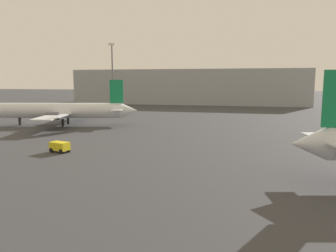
% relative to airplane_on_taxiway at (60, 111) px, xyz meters
% --- Properties ---
extents(airplane_on_taxiway, '(31.60, 25.01, 9.09)m').
position_rel_airplane_on_taxiway_xyz_m(airplane_on_taxiway, '(0.00, 0.00, 0.00)').
color(airplane_on_taxiway, silver).
rests_on(airplane_on_taxiway, ground_plane).
extents(baggage_cart, '(2.65, 1.91, 1.30)m').
position_rel_airplane_on_taxiway_xyz_m(baggage_cart, '(13.68, -22.43, -2.21)').
color(baggage_cart, gold).
rests_on(baggage_cart, ground_plane).
extents(light_mast_left, '(2.40, 0.50, 21.93)m').
position_rel_airplane_on_taxiway_xyz_m(light_mast_left, '(-9.64, 49.46, 9.28)').
color(light_mast_left, slate).
rests_on(light_mast_left, ground_plane).
extents(terminal_building, '(88.59, 19.81, 13.16)m').
position_rel_airplane_on_taxiway_xyz_m(terminal_building, '(14.06, 68.77, 3.61)').
color(terminal_building, '#999EA3').
rests_on(terminal_building, ground_plane).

